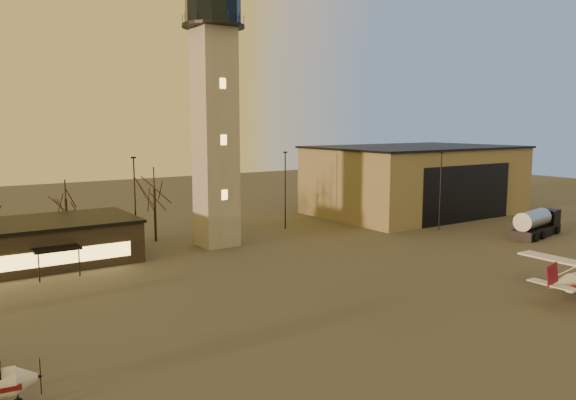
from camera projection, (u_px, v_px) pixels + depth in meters
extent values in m
plane|color=#423F3D|center=(412.00, 322.00, 39.26)|extent=(220.00, 220.00, 0.00)
cube|color=gray|center=(215.00, 139.00, 62.27)|extent=(4.00, 4.00, 24.00)
cylinder|color=black|center=(213.00, 26.00, 60.61)|extent=(6.80, 6.80, 0.30)
cylinder|color=black|center=(213.00, 9.00, 60.36)|extent=(6.00, 6.00, 3.40)
cube|color=#7F7353|center=(415.00, 180.00, 86.43)|extent=(30.00, 20.00, 10.00)
cube|color=black|center=(416.00, 147.00, 85.72)|extent=(30.60, 20.60, 0.30)
cube|color=black|center=(468.00, 194.00, 78.33)|extent=(18.00, 0.10, 8.00)
cube|color=#FFCF59|center=(7.00, 264.00, 49.04)|extent=(22.00, 0.08, 1.40)
cube|color=black|center=(57.00, 249.00, 50.31)|extent=(4.00, 2.00, 0.20)
cylinder|color=black|center=(135.00, 203.00, 62.09)|extent=(0.16, 0.16, 10.00)
cube|color=black|center=(133.00, 158.00, 61.40)|extent=(0.50, 0.25, 0.18)
cylinder|color=black|center=(285.00, 191.00, 73.15)|extent=(0.16, 0.16, 10.00)
cube|color=black|center=(285.00, 152.00, 72.46)|extent=(0.50, 0.25, 0.18)
cylinder|color=black|center=(440.00, 192.00, 72.14)|extent=(0.16, 0.16, 10.00)
cube|color=black|center=(442.00, 153.00, 71.45)|extent=(0.50, 0.25, 0.18)
cylinder|color=black|center=(67.00, 222.00, 64.02)|extent=(0.28, 0.28, 5.25)
cylinder|color=black|center=(155.00, 215.00, 65.65)|extent=(0.28, 0.28, 6.16)
cylinder|color=black|center=(217.00, 211.00, 72.36)|extent=(0.28, 0.28, 4.97)
cone|color=silver|center=(560.00, 284.00, 42.88)|extent=(2.74, 1.30, 1.25)
cube|color=silver|center=(553.00, 285.00, 42.32)|extent=(1.09, 3.76, 0.09)
cube|color=maroon|center=(552.00, 275.00, 42.15)|extent=(1.58, 0.12, 1.92)
cone|color=silver|center=(27.00, 379.00, 27.42)|extent=(1.19, 1.52, 1.40)
cube|color=black|center=(536.00, 231.00, 68.89)|extent=(9.39, 4.18, 1.17)
cube|color=black|center=(548.00, 217.00, 71.07)|extent=(2.55, 2.81, 1.92)
cube|color=black|center=(550.00, 213.00, 71.54)|extent=(0.48, 2.01, 1.07)
cylinder|color=#AFB0B4|center=(533.00, 219.00, 67.78)|extent=(6.29, 3.30, 2.24)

